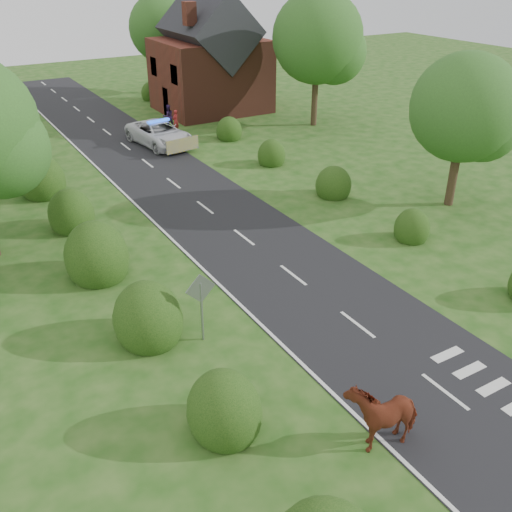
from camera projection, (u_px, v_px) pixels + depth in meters
ground at (357, 325)px, 19.88m from camera, size 120.00×120.00×0.00m
road at (181, 189)px, 31.24m from camera, size 6.00×70.00×0.02m
road_markings at (169, 207)px, 28.94m from camera, size 4.96×70.00×0.01m
hedgerow_left at (76, 224)px, 25.45m from camera, size 2.75×50.41×3.00m
hedgerow_right at (320, 179)px, 31.09m from camera, size 2.10×45.78×2.10m
tree_right_a at (470, 112)px, 27.15m from camera, size 5.33×5.20×7.56m
tree_right_b at (322, 41)px, 40.07m from camera, size 6.56×6.40×9.40m
tree_right_c at (167, 31)px, 50.22m from camera, size 6.15×6.00×8.58m
road_sign at (201, 298)px, 18.36m from camera, size 1.06×0.08×2.53m
house at (210, 62)px, 45.10m from camera, size 8.00×7.40×9.17m
cow at (382, 415)px, 14.94m from camera, size 2.29×1.37×1.55m
police_van at (160, 134)px, 37.96m from camera, size 3.36×6.00×1.72m
pedestrian_red at (176, 121)px, 40.89m from camera, size 0.68×0.62×1.55m
pedestrian_purple at (168, 116)px, 41.78m from camera, size 0.82×0.64×1.68m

